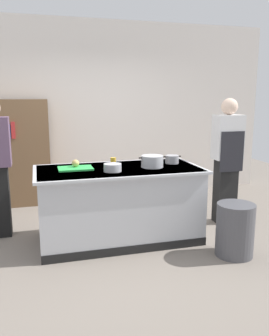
# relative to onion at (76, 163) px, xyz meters

# --- Properties ---
(ground_plane) EXTENTS (10.00, 10.00, 0.00)m
(ground_plane) POSITION_rel_onion_xyz_m (0.50, -0.12, -0.96)
(ground_plane) COLOR slate
(back_wall) EXTENTS (6.40, 0.12, 3.00)m
(back_wall) POSITION_rel_onion_xyz_m (0.50, 1.98, 0.54)
(back_wall) COLOR silver
(back_wall) RESTS_ON ground_plane
(counter_island) EXTENTS (1.98, 0.98, 0.90)m
(counter_island) POSITION_rel_onion_xyz_m (0.50, -0.12, -0.50)
(counter_island) COLOR #B7BABF
(counter_island) RESTS_ON ground_plane
(cutting_board) EXTENTS (0.40, 0.28, 0.02)m
(cutting_board) POSITION_rel_onion_xyz_m (-0.01, -0.04, -0.05)
(cutting_board) COLOR green
(cutting_board) RESTS_ON counter_island
(onion) EXTENTS (0.09, 0.09, 0.09)m
(onion) POSITION_rel_onion_xyz_m (0.00, 0.00, 0.00)
(onion) COLOR tan
(onion) RESTS_ON cutting_board
(stock_pot) EXTENTS (0.33, 0.27, 0.14)m
(stock_pot) POSITION_rel_onion_xyz_m (0.90, -0.17, 0.01)
(stock_pot) COLOR #B7BABF
(stock_pot) RESTS_ON counter_island
(sauce_pan) EXTENTS (0.24, 0.17, 0.10)m
(sauce_pan) POSITION_rel_onion_xyz_m (1.23, 0.00, -0.01)
(sauce_pan) COLOR #99999E
(sauce_pan) RESTS_ON counter_island
(mixing_bowl) EXTENTS (0.20, 0.20, 0.09)m
(mixing_bowl) POSITION_rel_onion_xyz_m (0.39, -0.28, -0.02)
(mixing_bowl) COLOR #B7BABF
(mixing_bowl) RESTS_ON counter_island
(juice_cup) EXTENTS (0.07, 0.07, 0.10)m
(juice_cup) POSITION_rel_onion_xyz_m (0.47, 0.06, -0.01)
(juice_cup) COLOR yellow
(juice_cup) RESTS_ON counter_island
(trash_bin) EXTENTS (0.42, 0.42, 0.59)m
(trash_bin) POSITION_rel_onion_xyz_m (1.63, -0.90, -0.67)
(trash_bin) COLOR #4C4C51
(trash_bin) RESTS_ON ground_plane
(person_chef) EXTENTS (0.38, 0.25, 1.72)m
(person_chef) POSITION_rel_onion_xyz_m (2.07, 0.09, -0.05)
(person_chef) COLOR black
(person_chef) RESTS_ON ground_plane
(bookshelf) EXTENTS (1.10, 0.31, 1.70)m
(bookshelf) POSITION_rel_onion_xyz_m (-0.79, 1.67, -0.11)
(bookshelf) COLOR brown
(bookshelf) RESTS_ON ground_plane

